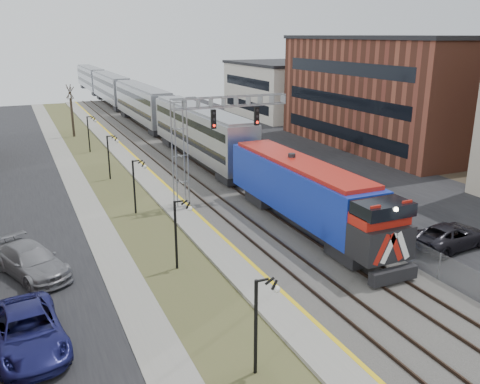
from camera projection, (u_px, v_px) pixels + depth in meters
street_west at (22, 199)px, 40.14m from camera, size 7.00×120.00×0.04m
sidewalk at (80, 192)px, 41.90m from camera, size 2.00×120.00×0.08m
grass_median at (117, 188)px, 43.07m from camera, size 4.00×120.00×0.06m
platform at (151, 183)px, 44.22m from camera, size 2.00×120.00×0.24m
ballast_bed at (205, 177)px, 46.18m from camera, size 8.00×120.00×0.20m
parking_lot at (318, 165)px, 50.89m from camera, size 16.00×120.00×0.04m
platform_edge at (161, 180)px, 44.52m from camera, size 0.24×120.00×0.01m
track_near at (184, 177)px, 45.34m from camera, size 1.58×120.00×0.15m
track_far at (221, 173)px, 46.71m from camera, size 1.58×120.00×0.15m
train at (137, 103)px, 74.05m from camera, size 3.00×108.65×5.33m
signal_gantry at (202, 133)px, 37.35m from camera, size 9.00×1.07×8.15m
lampposts at (174, 234)px, 27.93m from camera, size 0.14×62.14×4.00m
fence at (247, 165)px, 47.61m from camera, size 0.04×120.00×1.60m
buildings_east at (459, 99)px, 51.16m from camera, size 16.00×76.00×15.00m
bare_trees at (1, 157)px, 42.30m from camera, size 12.30×42.30×5.95m
car_lot_c at (451, 236)px, 30.91m from camera, size 5.58×2.99×1.49m
car_lot_d at (323, 186)px, 41.24m from camera, size 5.23×3.17×1.42m
car_lot_e at (288, 165)px, 47.93m from camera, size 4.27×2.10×1.40m
car_lot_f at (260, 151)px, 53.78m from camera, size 4.34×2.08×1.37m
car_street_a at (28, 332)px, 20.87m from camera, size 3.26×6.06×1.62m
car_street_b at (31, 262)px, 27.29m from camera, size 4.30×6.10×1.64m
car_lot_g at (236, 143)px, 57.23m from camera, size 5.62×3.02×1.55m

